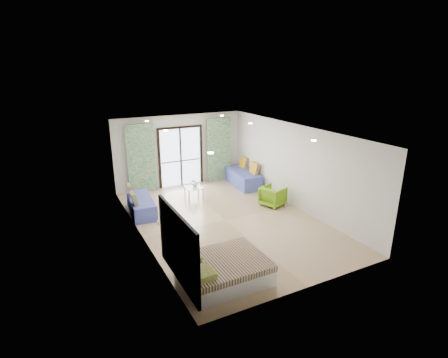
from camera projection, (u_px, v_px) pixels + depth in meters
name	position (u px, v px, depth m)	size (l,w,h in m)	color
floor	(226.00, 220.00, 10.49)	(5.00, 7.50, 0.01)	#997B5B
ceiling	(226.00, 131.00, 9.65)	(5.00, 7.50, 0.01)	silver
wall_back	(180.00, 151.00, 13.24)	(5.00, 0.01, 2.70)	silver
wall_front	(313.00, 229.00, 6.90)	(5.00, 0.01, 2.70)	silver
wall_left	(140.00, 191.00, 8.98)	(0.01, 7.50, 2.70)	silver
wall_right	(295.00, 167.00, 11.15)	(0.01, 7.50, 2.70)	silver
balcony_door	(181.00, 153.00, 13.24)	(1.76, 0.08, 2.28)	black
balcony_rail	(181.00, 161.00, 13.35)	(1.52, 0.03, 0.04)	#595451
curtain_left	(141.00, 159.00, 12.44)	(1.00, 0.10, 2.50)	silver
curtain_right	(219.00, 150.00, 13.79)	(1.00, 0.10, 2.50)	silver
downlight_a	(211.00, 153.00, 7.36)	(0.12, 0.12, 0.02)	#FFE0B2
downlight_b	(314.00, 141.00, 8.58)	(0.12, 0.12, 0.02)	#FFE0B2
downlight_c	(166.00, 130.00, 9.90)	(0.12, 0.12, 0.02)	#FFE0B2
downlight_d	(250.00, 123.00, 11.11)	(0.12, 0.12, 0.02)	#FFE0B2
downlight_e	(147.00, 121.00, 11.59)	(0.12, 0.12, 0.02)	#FFE0B2
downlight_f	(222.00, 116.00, 12.80)	(0.12, 0.12, 0.02)	#FFE0B2
headboard	(178.00, 247.00, 6.81)	(0.06, 2.10, 1.50)	black
switch_plate	(158.00, 223.00, 7.86)	(0.02, 0.10, 0.10)	silver
bed	(223.00, 270.00, 7.48)	(1.79, 1.46, 0.62)	silver
daybed_left	(141.00, 205.00, 10.93)	(0.83, 1.80, 0.86)	#434FA0
daybed_right	(243.00, 177.00, 13.54)	(0.94, 2.05, 0.98)	#434FA0
coffee_table	(194.00, 188.00, 12.18)	(0.62, 0.62, 0.67)	silver
vase	(195.00, 184.00, 12.23)	(0.19, 0.20, 0.19)	white
armchair	(273.00, 195.00, 11.50)	(0.69, 0.65, 0.71)	#6BA515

